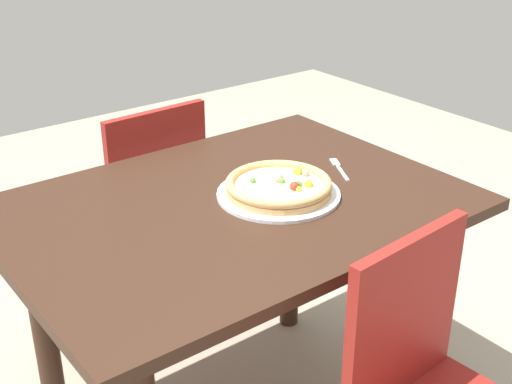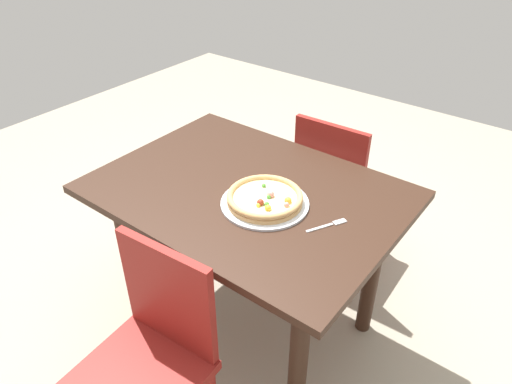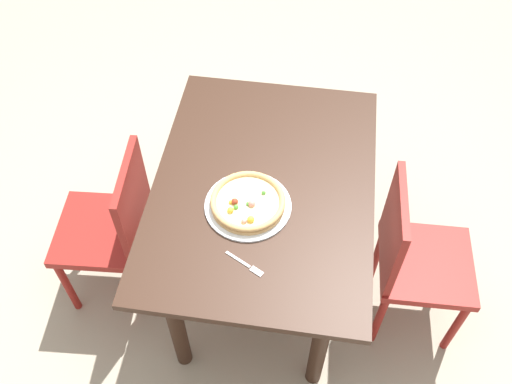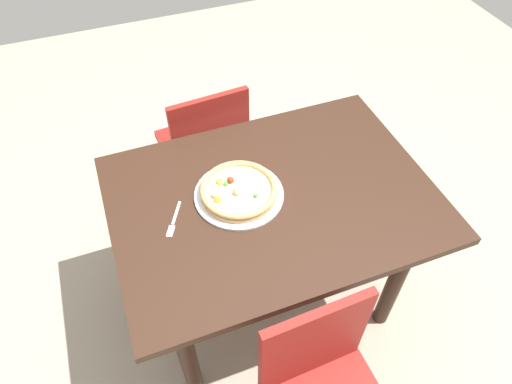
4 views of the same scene
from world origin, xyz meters
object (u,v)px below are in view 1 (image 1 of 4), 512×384
object	(u,v)px
fork	(339,167)
plate	(278,194)
pizza	(279,186)
chair_far	(144,206)
dining_table	(234,242)

from	to	relation	value
fork	plate	bearing A→B (deg)	126.12
plate	fork	bearing A→B (deg)	8.28
pizza	plate	bearing A→B (deg)	165.10
fork	pizza	bearing A→B (deg)	126.21
chair_far	pizza	xyz separation A→B (m)	(0.05, -0.71, 0.33)
dining_table	chair_far	size ratio (longest dim) A/B	1.40
plate	fork	distance (m)	0.27
pizza	fork	bearing A→B (deg)	8.38
pizza	chair_far	bearing A→B (deg)	94.37
chair_far	fork	distance (m)	0.80
dining_table	fork	world-z (taller)	fork
chair_far	plate	world-z (taller)	chair_far
chair_far	fork	xyz separation A→B (m)	(0.32, -0.67, 0.30)
plate	chair_far	bearing A→B (deg)	94.28
dining_table	pizza	world-z (taller)	pizza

